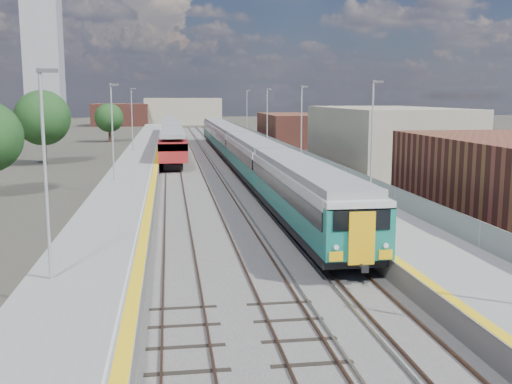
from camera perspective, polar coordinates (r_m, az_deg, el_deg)
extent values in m
plane|color=#47443A|center=(64.43, -3.01, 2.38)|extent=(320.00, 320.00, 0.00)
cube|color=#565451|center=(66.74, -5.13, 2.62)|extent=(10.50, 155.00, 0.06)
cube|color=#4C3323|center=(69.43, -2.75, 2.96)|extent=(0.07, 160.00, 0.14)
cube|color=#4C3323|center=(69.59, -1.57, 2.99)|extent=(0.07, 160.00, 0.14)
cube|color=#4C3323|center=(69.19, -5.64, 2.91)|extent=(0.07, 160.00, 0.14)
cube|color=#4C3323|center=(69.27, -4.45, 2.93)|extent=(0.07, 160.00, 0.14)
cube|color=#4C3323|center=(69.12, -8.54, 2.85)|extent=(0.07, 160.00, 0.14)
cube|color=#4C3323|center=(69.12, -7.35, 2.87)|extent=(0.07, 160.00, 0.14)
cube|color=gray|center=(69.40, -3.02, 2.95)|extent=(0.08, 160.00, 0.10)
cube|color=gray|center=(69.29, -4.18, 2.93)|extent=(0.08, 160.00, 0.10)
cube|color=slate|center=(67.51, 1.24, 3.13)|extent=(4.70, 155.00, 1.00)
cube|color=gray|center=(67.46, 1.24, 3.56)|extent=(4.70, 155.00, 0.03)
cube|color=yellow|center=(67.14, -0.53, 3.55)|extent=(0.40, 155.00, 0.01)
cube|color=gray|center=(67.80, 3.08, 4.08)|extent=(0.06, 155.00, 1.20)
cylinder|color=#9EA0A3|center=(37.93, 10.97, 4.75)|extent=(0.12, 0.12, 7.50)
cube|color=#4C4C4F|center=(37.92, 11.50, 10.26)|extent=(0.70, 0.18, 0.14)
cylinder|color=#9EA0A3|center=(57.16, 4.35, 6.31)|extent=(0.12, 0.12, 7.50)
cube|color=#4C4C4F|center=(57.15, 4.64, 9.97)|extent=(0.70, 0.18, 0.14)
cylinder|color=#9EA0A3|center=(76.78, 1.07, 7.05)|extent=(0.12, 0.12, 7.50)
cube|color=#4C4C4F|center=(76.78, 1.27, 9.77)|extent=(0.70, 0.18, 0.14)
cylinder|color=#9EA0A3|center=(96.56, -0.87, 7.48)|extent=(0.12, 0.12, 7.50)
cube|color=#4C4C4F|center=(96.56, -0.73, 9.64)|extent=(0.70, 0.18, 0.14)
cube|color=slate|center=(66.66, -10.99, 2.89)|extent=(4.30, 155.00, 1.00)
cube|color=gray|center=(66.61, -11.00, 3.32)|extent=(4.30, 155.00, 0.03)
cube|color=yellow|center=(66.55, -9.37, 3.38)|extent=(0.45, 155.00, 0.01)
cube|color=silver|center=(66.55, -9.67, 3.37)|extent=(0.08, 155.00, 0.01)
cylinder|color=#9EA0A3|center=(22.32, -19.42, 1.44)|extent=(0.12, 0.12, 7.50)
cube|color=#4C4C4F|center=(22.11, -19.28, 10.87)|extent=(0.70, 0.18, 0.14)
cylinder|color=#9EA0A3|center=(47.99, -13.52, 5.55)|extent=(0.12, 0.12, 7.50)
cube|color=#4C4C4F|center=(47.89, -13.38, 9.92)|extent=(0.70, 0.18, 0.14)
cylinder|color=#9EA0A3|center=(73.89, -11.73, 6.78)|extent=(0.12, 0.12, 7.50)
cube|color=#4C4C4F|center=(73.83, -11.62, 9.62)|extent=(0.70, 0.18, 0.14)
cube|color=gray|center=(62.80, 12.16, 4.95)|extent=(11.00, 22.00, 6.40)
cube|color=brown|center=(93.78, 3.35, 5.96)|extent=(8.00, 18.00, 4.80)
cube|color=gray|center=(163.81, -6.99, 7.65)|extent=(20.00, 14.00, 7.00)
cube|color=brown|center=(159.25, -12.76, 7.20)|extent=(14.00, 12.00, 5.60)
cube|color=gray|center=(207.81, -19.57, 12.05)|extent=(11.00, 11.00, 40.00)
cube|color=black|center=(33.87, 4.45, -2.25)|extent=(2.74, 19.66, 0.46)
cube|color=#13614D|center=(33.72, 4.46, -0.91)|extent=(2.84, 19.66, 1.15)
cube|color=black|center=(33.57, 4.48, 0.62)|extent=(2.90, 19.66, 0.79)
cube|color=#BCBEBE|center=(33.49, 4.50, 1.67)|extent=(2.84, 19.66, 0.48)
cube|color=gray|center=(33.43, 4.50, 2.39)|extent=(2.52, 19.66, 0.40)
cube|color=black|center=(53.47, -0.30, 1.97)|extent=(2.74, 19.66, 0.46)
cube|color=#13614D|center=(53.37, -0.30, 2.83)|extent=(2.84, 19.66, 1.15)
cube|color=black|center=(53.28, -0.30, 3.80)|extent=(2.90, 19.66, 0.79)
cube|color=#BCBEBE|center=(53.23, -0.30, 4.46)|extent=(2.84, 19.66, 0.48)
cube|color=gray|center=(53.19, -0.31, 4.92)|extent=(2.52, 19.66, 0.40)
cube|color=black|center=(73.37, -2.50, 3.91)|extent=(2.74, 19.66, 0.46)
cube|color=#13614D|center=(73.30, -2.50, 4.54)|extent=(2.84, 19.66, 1.15)
cube|color=black|center=(73.24, -2.51, 5.24)|extent=(2.90, 19.66, 0.79)
cube|color=#BCBEBE|center=(73.20, -2.51, 5.73)|extent=(2.84, 19.66, 0.48)
cube|color=gray|center=(73.17, -2.51, 6.06)|extent=(2.52, 19.66, 0.40)
cube|color=black|center=(93.39, -3.76, 5.02)|extent=(2.74, 19.66, 0.46)
cube|color=#13614D|center=(93.33, -3.76, 5.51)|extent=(2.84, 19.66, 1.15)
cube|color=black|center=(93.28, -3.77, 6.07)|extent=(2.90, 19.66, 0.79)
cube|color=#BCBEBE|center=(93.25, -3.77, 6.45)|extent=(2.84, 19.66, 0.48)
cube|color=gray|center=(93.23, -3.77, 6.71)|extent=(2.52, 19.66, 0.40)
cube|color=#13614D|center=(24.09, 9.77, -3.93)|extent=(2.82, 0.60, 2.12)
cube|color=black|center=(23.67, 10.04, -2.67)|extent=(2.32, 0.06, 0.81)
cube|color=#EEAE0F|center=(23.77, 10.04, -4.37)|extent=(1.06, 0.10, 2.12)
cube|color=black|center=(68.45, -7.95, 3.11)|extent=(1.95, 16.57, 0.68)
cube|color=maroon|center=(68.30, -7.98, 4.46)|extent=(2.87, 19.49, 2.05)
cube|color=black|center=(68.26, -7.99, 4.89)|extent=(2.93, 19.49, 0.72)
cube|color=gray|center=(68.19, -8.01, 5.75)|extent=(2.56, 19.49, 0.41)
cube|color=black|center=(88.35, -8.05, 4.45)|extent=(1.95, 16.57, 0.68)
cube|color=maroon|center=(88.24, -8.07, 5.50)|extent=(2.87, 19.49, 2.05)
cube|color=black|center=(88.21, -8.08, 5.83)|extent=(2.93, 19.49, 0.72)
cube|color=gray|center=(88.16, -8.09, 6.50)|extent=(2.56, 19.49, 0.41)
cube|color=black|center=(108.29, -8.11, 5.30)|extent=(1.95, 16.57, 0.68)
cube|color=maroon|center=(108.19, -8.13, 6.15)|extent=(2.87, 19.49, 2.05)
cube|color=black|center=(108.17, -8.14, 6.42)|extent=(2.93, 19.49, 0.72)
cube|color=gray|center=(108.13, -8.15, 6.97)|extent=(2.56, 19.49, 0.41)
cylinder|color=#382619|center=(70.36, -19.50, 3.62)|extent=(0.44, 0.44, 2.87)
sphere|color=#173B17|center=(70.14, -19.66, 6.67)|extent=(6.06, 6.06, 6.06)
cylinder|color=#382619|center=(102.08, -13.76, 5.25)|extent=(0.44, 0.44, 2.23)
sphere|color=#173B17|center=(101.94, -13.82, 6.89)|extent=(4.71, 4.71, 4.71)
cylinder|color=#382619|center=(80.99, 11.30, 4.38)|extent=(0.44, 0.44, 2.20)
sphere|color=#173B17|center=(80.81, 11.37, 6.41)|extent=(4.65, 4.65, 4.65)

